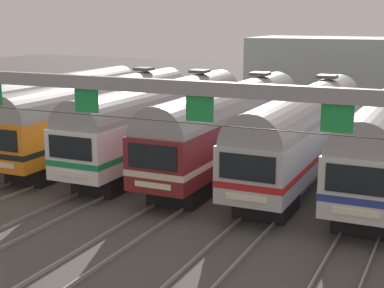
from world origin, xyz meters
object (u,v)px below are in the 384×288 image
(commuter_train_orange, at_px, (104,112))
(commuter_train_stainless, at_px, (305,128))
(commuter_train_white, at_px, (164,117))
(catenary_gantry, at_px, (87,106))
(commuter_train_yellow, at_px, (49,108))
(commuter_train_maroon, at_px, (231,122))

(commuter_train_orange, relative_size, commuter_train_stainless, 1.00)
(commuter_train_white, height_order, catenary_gantry, catenary_gantry)
(catenary_gantry, bearing_deg, commuter_train_orange, 121.64)
(commuter_train_yellow, relative_size, catenary_gantry, 0.60)
(commuter_train_orange, height_order, commuter_train_stainless, same)
(commuter_train_yellow, bearing_deg, commuter_train_white, 0.03)
(commuter_train_orange, xyz_separation_m, commuter_train_white, (4.16, 0.00, 0.00))
(commuter_train_orange, xyz_separation_m, catenary_gantry, (8.32, -13.50, 2.75))
(commuter_train_white, xyz_separation_m, catenary_gantry, (4.16, -13.50, 2.75))
(commuter_train_yellow, relative_size, commuter_train_orange, 1.00)
(commuter_train_white, bearing_deg, commuter_train_yellow, -179.97)
(commuter_train_orange, relative_size, catenary_gantry, 0.60)
(catenary_gantry, bearing_deg, commuter_train_white, 107.12)
(commuter_train_maroon, distance_m, catenary_gantry, 13.78)
(commuter_train_orange, bearing_deg, commuter_train_white, 0.00)
(commuter_train_yellow, xyz_separation_m, catenary_gantry, (12.48, -13.49, 2.75))
(commuter_train_orange, height_order, catenary_gantry, catenary_gantry)
(commuter_train_white, distance_m, commuter_train_maroon, 4.16)
(commuter_train_white, bearing_deg, catenary_gantry, -72.88)
(commuter_train_yellow, distance_m, commuter_train_stainless, 16.63)
(commuter_train_maroon, bearing_deg, commuter_train_white, 180.00)
(commuter_train_yellow, xyz_separation_m, commuter_train_white, (8.32, 0.00, 0.00))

